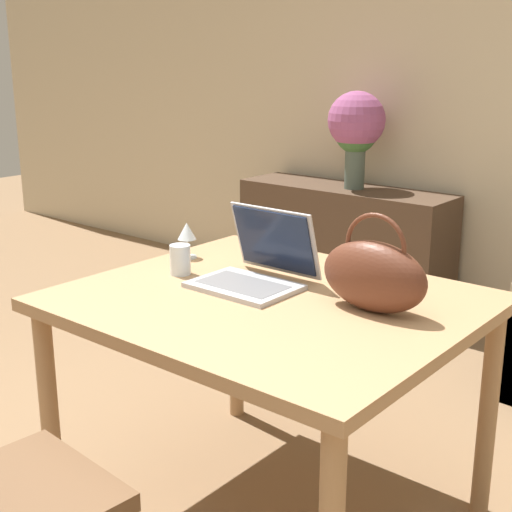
# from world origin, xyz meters

# --- Properties ---
(dining_table) EXTENTS (1.21, 1.04, 0.77)m
(dining_table) POSITION_xyz_m (-0.07, 0.60, 0.69)
(dining_table) COLOR #A87F56
(dining_table) RESTS_ON ground_plane
(sideboard) EXTENTS (1.35, 0.40, 0.72)m
(sideboard) POSITION_xyz_m (-1.08, 2.61, 0.36)
(sideboard) COLOR #4C3828
(sideboard) RESTS_ON ground_plane
(laptop) EXTENTS (0.33, 0.32, 0.24)m
(laptop) POSITION_xyz_m (-0.18, 0.68, 0.84)
(laptop) COLOR #ADADB2
(laptop) RESTS_ON dining_table
(drinking_glass) EXTENTS (0.07, 0.07, 0.10)m
(drinking_glass) POSITION_xyz_m (-0.45, 0.59, 0.83)
(drinking_glass) COLOR silver
(drinking_glass) RESTS_ON dining_table
(wine_glass) EXTENTS (0.07, 0.07, 0.13)m
(wine_glass) POSITION_xyz_m (-0.57, 0.75, 0.87)
(wine_glass) COLOR silver
(wine_glass) RESTS_ON dining_table
(handbag) EXTENTS (0.33, 0.13, 0.29)m
(handbag) POSITION_xyz_m (0.24, 0.69, 0.88)
(handbag) COLOR #592D1E
(handbag) RESTS_ON dining_table
(flower_vase) EXTENTS (0.34, 0.34, 0.58)m
(flower_vase) POSITION_xyz_m (-1.01, 2.61, 1.09)
(flower_vase) COLOR #47564C
(flower_vase) RESTS_ON sideboard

